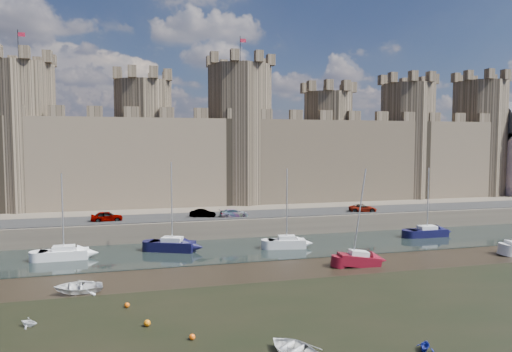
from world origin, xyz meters
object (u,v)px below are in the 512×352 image
object	(u,v)px
sailboat_0	(64,253)
sailboat_1	(172,245)
dinghy_1	(425,346)
car_2	(234,213)
sailboat_4	(359,259)
sailboat_2	(287,242)
car_1	(203,213)
sailboat_3	(427,232)
car_3	(363,208)
car_0	(107,216)

from	to	relation	value
sailboat_0	sailboat_1	xyz separation A→B (m)	(11.60, 0.88, 0.07)
sailboat_1	dinghy_1	xyz separation A→B (m)	(12.97, -29.57, -0.48)
car_2	sailboat_4	xyz separation A→B (m)	(9.21, -18.58, -2.32)
car_2	sailboat_1	bearing A→B (deg)	129.14
sailboat_0	dinghy_1	size ratio (longest dim) A/B	7.45
sailboat_2	sailboat_0	bearing A→B (deg)	-173.36
car_1	sailboat_1	xyz separation A→B (m)	(-4.69, -8.24, -2.25)
sailboat_3	sailboat_4	distance (m)	19.06
car_3	sailboat_2	xyz separation A→B (m)	(-14.84, -9.25, -2.28)
car_1	sailboat_1	distance (m)	9.74
dinghy_1	sailboat_1	bearing A→B (deg)	-21.29
car_2	sailboat_3	size ratio (longest dim) A/B	0.42
car_1	dinghy_1	xyz separation A→B (m)	(8.28, -37.81, -2.74)
car_1	car_3	size ratio (longest dim) A/B	0.86
dinghy_1	car_3	bearing A→B (deg)	-67.35
car_2	car_3	world-z (taller)	car_2
sailboat_1	sailboat_2	bearing A→B (deg)	14.91
car_2	dinghy_1	distance (m)	37.42
sailboat_2	dinghy_1	size ratio (longest dim) A/B	7.65
sailboat_1	dinghy_1	bearing A→B (deg)	-43.32
car_1	sailboat_2	world-z (taller)	sailboat_2
car_2	sailboat_1	size ratio (longest dim) A/B	0.37
car_3	dinghy_1	world-z (taller)	car_3
car_0	sailboat_4	world-z (taller)	sailboat_4
sailboat_1	sailboat_4	world-z (taller)	sailboat_1
sailboat_3	dinghy_1	xyz separation A→B (m)	(-20.77, -29.38, -0.40)
sailboat_0	dinghy_1	distance (m)	37.77
car_3	sailboat_0	distance (m)	40.69
sailboat_4	sailboat_2	bearing A→B (deg)	121.63
car_1	car_2	bearing A→B (deg)	-81.40
sailboat_0	sailboat_1	world-z (taller)	sailboat_1
car_2	sailboat_4	world-z (taller)	sailboat_4
sailboat_1	sailboat_3	world-z (taller)	sailboat_1
car_1	car_3	bearing A→B (deg)	-73.79
sailboat_4	dinghy_1	size ratio (longest dim) A/B	8.03
car_0	sailboat_1	size ratio (longest dim) A/B	0.38
car_0	sailboat_0	xyz separation A→B (m)	(-3.90, -9.09, -2.43)
sailboat_3	car_0	bearing A→B (deg)	169.74
dinghy_1	sailboat_2	bearing A→B (deg)	-45.74
car_1	car_2	distance (m)	4.23
sailboat_3	sailboat_2	bearing A→B (deg)	-174.04
sailboat_1	sailboat_0	bearing A→B (deg)	-152.64
car_0	car_1	size ratio (longest dim) A/B	1.14
sailboat_4	car_3	bearing A→B (deg)	65.56
sailboat_1	sailboat_4	size ratio (longest dim) A/B	1.03
sailboat_2	car_1	bearing A→B (deg)	139.45
car_0	car_3	size ratio (longest dim) A/B	0.98
car_3	sailboat_4	distance (m)	21.13
car_3	dinghy_1	distance (m)	40.03
car_3	dinghy_1	xyz separation A→B (m)	(-15.21, -36.93, -2.73)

